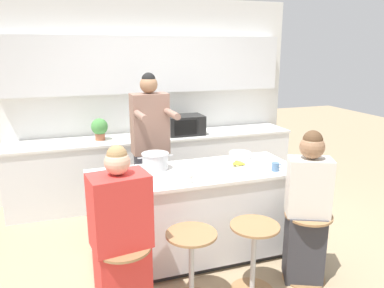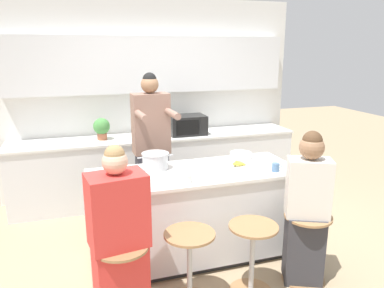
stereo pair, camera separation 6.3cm
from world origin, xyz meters
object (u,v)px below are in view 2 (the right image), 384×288
object	(u,v)px
bar_stool_center_right	(252,254)
coffee_cup_far	(187,179)
fruit_bowl	(241,155)
potted_plant	(102,128)
bar_stool_center_left	(190,263)
microwave	(187,125)
person_seated_near	(306,214)
person_cooking	(152,153)
person_wrapped_blanket	(119,241)
bar_stool_leftmost	(123,277)
cooking_pot	(155,161)
banana_bunch	(238,164)
coffee_cup_near	(276,167)
bar_stool_rightmost	(306,243)
kitchen_island	(194,214)

from	to	relation	value
bar_stool_center_right	coffee_cup_far	bearing A→B (deg)	134.42
fruit_bowl	potted_plant	xyz separation A→B (m)	(-1.33, 1.36, 0.12)
bar_stool_center_left	microwave	bearing A→B (deg)	73.33
person_seated_near	coffee_cup_far	distance (m)	1.08
person_cooking	person_wrapped_blanket	bearing A→B (deg)	-113.07
bar_stool_leftmost	cooking_pot	world-z (taller)	cooking_pot
bar_stool_center_right	coffee_cup_far	size ratio (longest dim) A/B	5.41
cooking_pot	banana_bunch	bearing A→B (deg)	-11.91
fruit_bowl	microwave	size ratio (longest dim) A/B	0.46
microwave	bar_stool_center_right	bearing A→B (deg)	-93.44
bar_stool_leftmost	microwave	bearing A→B (deg)	62.07
person_cooking	coffee_cup_near	bearing A→B (deg)	-46.71
fruit_bowl	coffee_cup_far	xyz separation A→B (m)	(-0.77, -0.54, 0.00)
microwave	bar_stool_leftmost	bearing A→B (deg)	-117.93
bar_stool_rightmost	banana_bunch	bearing A→B (deg)	115.28
bar_stool_center_right	bar_stool_center_left	bearing A→B (deg)	175.95
cooking_pot	person_seated_near	bearing A→B (deg)	-38.05
kitchen_island	coffee_cup_near	bearing A→B (deg)	-18.28
person_wrapped_blanket	microwave	world-z (taller)	person_wrapped_blanket
coffee_cup_near	person_cooking	bearing A→B (deg)	135.24
person_seated_near	potted_plant	bearing A→B (deg)	147.97
kitchen_island	person_wrapped_blanket	xyz separation A→B (m)	(-0.82, -0.70, 0.21)
bar_stool_leftmost	microwave	size ratio (longest dim) A/B	1.27
bar_stool_leftmost	bar_stool_center_right	xyz separation A→B (m)	(1.08, -0.01, 0.00)
person_wrapped_blanket	bar_stool_center_left	bearing A→B (deg)	-7.67
fruit_bowl	banana_bunch	world-z (taller)	fruit_bowl
bar_stool_center_left	microwave	xyz separation A→B (m)	(0.68, 2.26, 0.65)
cooking_pot	microwave	distance (m)	1.57
coffee_cup_far	microwave	world-z (taller)	microwave
banana_bunch	microwave	world-z (taller)	microwave
bar_stool_center_right	coffee_cup_far	distance (m)	0.84
person_cooking	bar_stool_rightmost	bearing A→B (deg)	-55.63
bar_stool_leftmost	coffee_cup_near	bearing A→B (deg)	17.26
bar_stool_center_right	fruit_bowl	size ratio (longest dim) A/B	2.77
potted_plant	coffee_cup_far	bearing A→B (deg)	-73.38
cooking_pot	banana_bunch	size ratio (longest dim) A/B	2.06
bar_stool_leftmost	banana_bunch	distance (m)	1.57
coffee_cup_near	kitchen_island	bearing A→B (deg)	161.72
bar_stool_leftmost	bar_stool_rightmost	xyz separation A→B (m)	(1.62, 0.02, 0.00)
bar_stool_center_left	banana_bunch	xyz separation A→B (m)	(0.73, 0.71, 0.55)
kitchen_island	bar_stool_rightmost	size ratio (longest dim) A/B	3.19
banana_bunch	potted_plant	size ratio (longest dim) A/B	0.60
kitchen_island	bar_stool_center_left	world-z (taller)	kitchen_island
bar_stool_leftmost	bar_stool_center_left	xyz separation A→B (m)	(0.54, 0.03, 0.00)
coffee_cup_far	banana_bunch	size ratio (longest dim) A/B	0.69
bar_stool_leftmost	banana_bunch	world-z (taller)	banana_bunch
kitchen_island	potted_plant	distance (m)	1.86
coffee_cup_far	cooking_pot	bearing A→B (deg)	110.28
cooking_pot	coffee_cup_near	distance (m)	1.16
bar_stool_leftmost	coffee_cup_far	distance (m)	0.96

